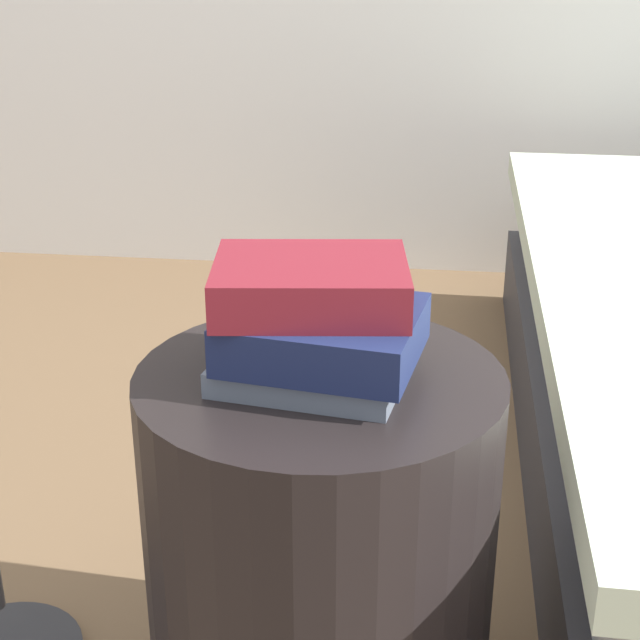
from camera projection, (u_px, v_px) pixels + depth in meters
side_table at (320, 556)px, 1.27m from camera, size 0.47×0.47×0.54m
book_slate at (315, 364)px, 1.16m from camera, size 0.25×0.23×0.03m
book_navy at (324, 334)px, 1.13m from camera, size 0.25×0.23×0.06m
book_maroon at (311, 284)px, 1.12m from camera, size 0.25×0.20×0.06m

